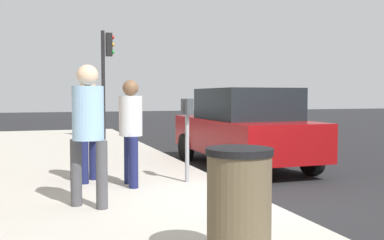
% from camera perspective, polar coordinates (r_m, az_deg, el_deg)
% --- Properties ---
extents(ground_plane, '(80.00, 80.00, 0.00)m').
position_cam_1_polar(ground_plane, '(6.69, 8.33, -10.84)').
color(ground_plane, '#232326').
rests_on(ground_plane, ground).
extents(sidewalk_slab, '(28.00, 6.00, 0.15)m').
position_cam_1_polar(sidewalk_slab, '(5.98, -18.84, -11.93)').
color(sidewalk_slab, '#B7B2A8').
rests_on(sidewalk_slab, ground_plane).
extents(parking_meter, '(0.36, 0.12, 1.41)m').
position_cam_1_polar(parking_meter, '(7.54, -0.62, -0.27)').
color(parking_meter, gray).
rests_on(parking_meter, sidewalk_slab).
extents(pedestrian_at_meter, '(0.52, 0.37, 1.71)m').
position_cam_1_polar(pedestrian_at_meter, '(7.28, -7.79, -0.54)').
color(pedestrian_at_meter, '#191E4C').
rests_on(pedestrian_at_meter, sidewalk_slab).
extents(pedestrian_bystander, '(0.42, 0.45, 1.86)m').
position_cam_1_polar(pedestrian_bystander, '(5.97, -13.05, -0.30)').
color(pedestrian_bystander, '#47474C').
rests_on(pedestrian_bystander, sidewalk_slab).
extents(parking_officer, '(0.48, 0.38, 1.74)m').
position_cam_1_polar(parking_officer, '(7.77, -13.03, -0.18)').
color(parking_officer, '#191E4C').
rests_on(parking_officer, sidewalk_slab).
extents(parked_sedan_near, '(4.40, 1.97, 1.77)m').
position_cam_1_polar(parked_sedan_near, '(10.13, 6.55, -0.96)').
color(parked_sedan_near, maroon).
rests_on(parked_sedan_near, ground_plane).
extents(traffic_signal, '(0.24, 0.44, 3.60)m').
position_cam_1_polar(traffic_signal, '(15.24, -10.84, 6.69)').
color(traffic_signal, black).
rests_on(traffic_signal, sidewalk_slab).
extents(trash_bin, '(0.59, 0.59, 1.01)m').
position_cam_1_polar(trash_bin, '(3.98, 6.00, -10.75)').
color(trash_bin, brown).
rests_on(trash_bin, sidewalk_slab).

